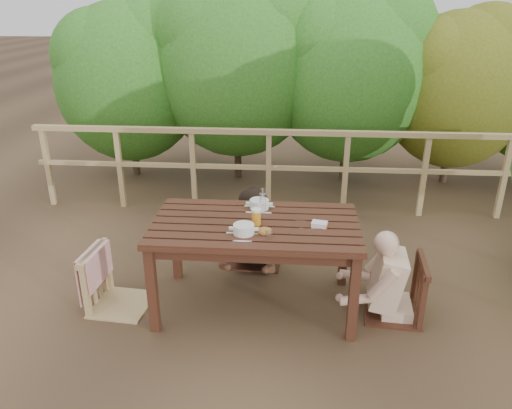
# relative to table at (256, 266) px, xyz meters

# --- Properties ---
(ground) EXTENTS (60.00, 60.00, 0.00)m
(ground) POSITION_rel_table_xyz_m (0.00, 0.00, -0.38)
(ground) COLOR brown
(ground) RESTS_ON ground
(table) EXTENTS (1.63, 0.92, 0.75)m
(table) POSITION_rel_table_xyz_m (0.00, 0.00, 0.00)
(table) COLOR #391D12
(table) RESTS_ON ground
(chair_left) EXTENTS (0.51, 0.51, 0.95)m
(chair_left) POSITION_rel_table_xyz_m (-1.12, -0.10, 0.10)
(chair_left) COLOR tan
(chair_left) RESTS_ON ground
(chair_far) EXTENTS (0.54, 0.54, 1.01)m
(chair_far) POSITION_rel_table_xyz_m (-0.06, 0.77, 0.13)
(chair_far) COLOR #391D12
(chair_far) RESTS_ON ground
(chair_right) EXTENTS (0.50, 0.50, 0.94)m
(chair_right) POSITION_rel_table_xyz_m (1.13, -0.03, 0.09)
(chair_right) COLOR #391D12
(chair_right) RESTS_ON ground
(woman) EXTENTS (0.54, 0.64, 1.23)m
(woman) POSITION_rel_table_xyz_m (-0.06, 0.79, 0.24)
(woman) COLOR black
(woman) RESTS_ON ground
(diner_right) EXTENTS (0.63, 0.53, 1.20)m
(diner_right) POSITION_rel_table_xyz_m (1.16, -0.03, 0.22)
(diner_right) COLOR beige
(diner_right) RESTS_ON ground
(railing) EXTENTS (5.60, 0.10, 1.01)m
(railing) POSITION_rel_table_xyz_m (0.00, 2.00, 0.13)
(railing) COLOR tan
(railing) RESTS_ON ground
(hedge_row) EXTENTS (6.60, 1.60, 3.80)m
(hedge_row) POSITION_rel_table_xyz_m (0.40, 3.20, 1.52)
(hedge_row) COLOR #2F681F
(hedge_row) RESTS_ON ground
(soup_near) EXTENTS (0.27, 0.27, 0.09)m
(soup_near) POSITION_rel_table_xyz_m (-0.07, -0.20, 0.42)
(soup_near) COLOR white
(soup_near) RESTS_ON table
(soup_far) EXTENTS (0.27, 0.27, 0.09)m
(soup_far) POSITION_rel_table_xyz_m (0.01, 0.29, 0.42)
(soup_far) COLOR silver
(soup_far) RESTS_ON table
(bread_roll) EXTENTS (0.11, 0.09, 0.07)m
(bread_roll) POSITION_rel_table_xyz_m (0.08, -0.19, 0.41)
(bread_roll) COLOR olive
(bread_roll) RESTS_ON table
(beer_glass) EXTENTS (0.08, 0.08, 0.15)m
(beer_glass) POSITION_rel_table_xyz_m (0.01, -0.03, 0.45)
(beer_glass) COLOR orange
(beer_glass) RESTS_ON table
(bottle) EXTENTS (0.05, 0.05, 0.23)m
(bottle) POSITION_rel_table_xyz_m (0.04, 0.19, 0.49)
(bottle) COLOR silver
(bottle) RESTS_ON table
(tumbler) EXTENTS (0.06, 0.06, 0.07)m
(tumbler) POSITION_rel_table_xyz_m (0.12, -0.26, 0.41)
(tumbler) COLOR white
(tumbler) RESTS_ON table
(butter_tub) EXTENTS (0.14, 0.11, 0.05)m
(butter_tub) POSITION_rel_table_xyz_m (0.50, -0.03, 0.40)
(butter_tub) COLOR silver
(butter_tub) RESTS_ON table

